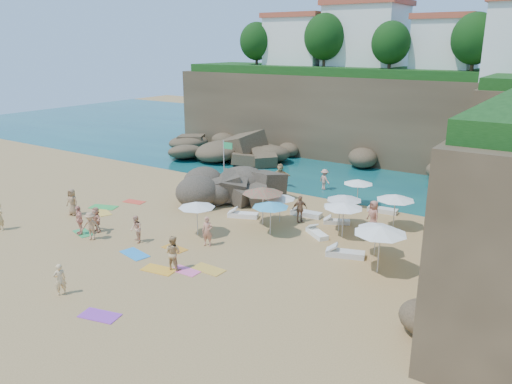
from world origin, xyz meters
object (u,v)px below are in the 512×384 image
Objects in this scene: flag_pole at (225,161)px; parasol_1 at (340,204)px; person_stand_6 at (60,279)px; parasol_0 at (344,197)px; person_stand_5 at (280,175)px; lounger_0 at (337,222)px; rock_outcrop at (220,200)px; parasol_2 at (344,205)px; person_stand_3 at (300,209)px; person_stand_4 at (373,216)px; person_stand_2 at (325,180)px; person_stand_1 at (173,253)px.

parasol_1 is (10.17, -2.05, -0.93)m from flag_pole.
parasol_0 is at bearing 175.29° from person_stand_6.
person_stand_5 is (-7.96, 5.54, -0.97)m from parasol_0.
person_stand_6 is at bearing -114.64° from parasol_0.
parasol_1 is at bearing -11.39° from flag_pole.
rock_outcrop is at bearing 153.40° from lounger_0.
parasol_2 is at bearing -84.65° from lounger_0.
person_stand_4 is at bearing -37.59° from person_stand_3.
parasol_2 reaches higher than person_stand_6.
lounger_0 is 7.72m from person_stand_2.
lounger_0 is at bearing -26.42° from person_stand_3.
parasol_2 is 1.30× the size of person_stand_3.
person_stand_4 is at bearing 1.43° from rock_outcrop.
parasol_2 is 1.38× the size of lounger_0.
person_stand_4 is at bearing -130.06° from person_stand_1.
rock_outcrop is at bearing 170.57° from parasol_2.
person_stand_6 is at bearing -79.65° from rock_outcrop.
person_stand_2 is at bearing 121.90° from parasol_1.
flag_pole reaches higher than rock_outcrop.
rock_outcrop is at bearing -76.85° from flag_pole.
flag_pole is 1.84× the size of parasol_2.
parasol_1 reaches higher than person_stand_1.
rock_outcrop is 10.11m from parasol_1.
parasol_0 is 0.89m from parasol_1.
person_stand_2 is (-5.34, 8.42, -1.16)m from parasol_2.
person_stand_3 reaches higher than person_stand_6.
parasol_0 is (10.06, -1.18, -0.77)m from flag_pole.
person_stand_2 is (-4.64, 6.76, -1.09)m from parasol_0.
parasol_2 is at bearing -14.77° from flag_pole.
flag_pole is at bearing -74.38° from person_stand_1.
person_stand_6 reaches higher than rock_outcrop.
rock_outcrop is at bearing 179.49° from parasol_0.
parasol_1 is 10.34m from person_stand_5.
person_stand_5 is (2.10, 4.36, -1.73)m from flag_pole.
flag_pole is at bearing 168.61° from parasol_1.
person_stand_1 is at bearing -64.70° from flag_pole.
person_stand_5 is at bearing -87.68° from person_stand_1.
flag_pole is at bearing 173.31° from parasol_0.
parasol_2 is at bearing 170.43° from person_stand_6.
rock_outcrop is at bearing -145.47° from person_stand_4.
person_stand_5 is (-7.42, 5.29, 0.81)m from lounger_0.
person_stand_2 is at bearing 52.71° from person_stand_3.
rock_outcrop is 5.83m from person_stand_5.
person_stand_6 is at bearing -116.29° from parasol_1.
lounger_0 is 0.88× the size of person_stand_5.
person_stand_4 is at bearing -3.88° from flag_pole.
rock_outcrop is 11.81m from person_stand_1.
parasol_2 is 1.27× the size of person_stand_1.
lounger_0 is 1.10× the size of person_stand_6.
person_stand_5 reaches higher than person_stand_6.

